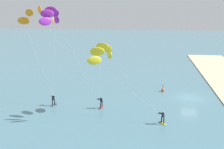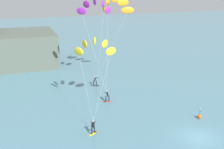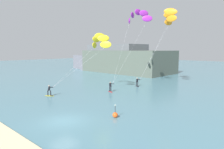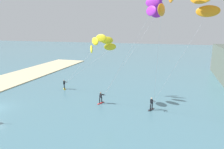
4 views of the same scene
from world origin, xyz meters
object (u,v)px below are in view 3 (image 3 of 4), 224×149
at_px(kitesurfer_nearshore, 137,19).
at_px(kitesurfer_mid_water, 98,43).
at_px(kitesurfer_far_out, 169,18).
at_px(marker_buoy, 115,115).

relative_size(kitesurfer_nearshore, kitesurfer_mid_water, 1.40).
relative_size(kitesurfer_far_out, marker_buoy, 10.38).
height_order(kitesurfer_mid_water, marker_buoy, kitesurfer_mid_water).
bearing_deg(kitesurfer_far_out, marker_buoy, -77.03).
bearing_deg(marker_buoy, kitesurfer_nearshore, 119.28).
relative_size(kitesurfer_nearshore, kitesurfer_far_out, 1.00).
bearing_deg(kitesurfer_far_out, kitesurfer_nearshore, -141.97).
bearing_deg(marker_buoy, kitesurfer_far_out, 102.97).
distance_m(kitesurfer_mid_water, kitesurfer_far_out, 13.67).
distance_m(kitesurfer_nearshore, marker_buoy, 21.96).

